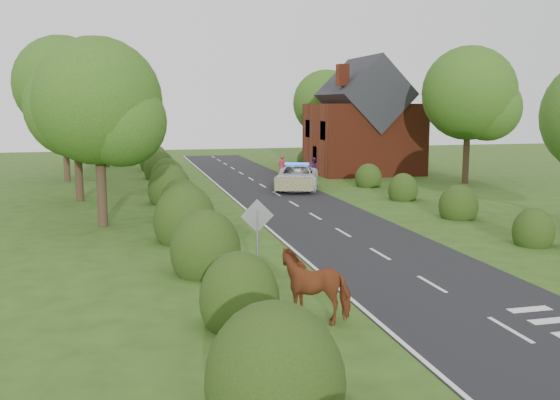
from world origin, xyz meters
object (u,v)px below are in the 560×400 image
object	(u,v)px
pedestrian_red	(282,166)
pedestrian_purple	(313,168)
road_sign	(257,227)
police_van	(297,177)
cow	(315,290)

from	to	relation	value
pedestrian_red	pedestrian_purple	size ratio (longest dim) A/B	1.04
road_sign	pedestrian_red	distance (m)	27.44
police_van	pedestrian_red	xyz separation A→B (m)	(0.65, 6.57, 0.06)
police_van	pedestrian_red	distance (m)	6.61
police_van	cow	bearing A→B (deg)	-85.44
police_van	pedestrian_purple	xyz separation A→B (m)	(2.59, 4.86, 0.02)
pedestrian_red	pedestrian_purple	distance (m)	2.59
pedestrian_red	pedestrian_purple	world-z (taller)	pedestrian_red
police_van	pedestrian_red	size ratio (longest dim) A/B	3.68
road_sign	pedestrian_purple	xyz separation A→B (m)	(9.37, 24.68, -0.84)
cow	police_van	bearing A→B (deg)	-172.82
pedestrian_purple	police_van	bearing A→B (deg)	79.92
road_sign	police_van	distance (m)	20.97
cow	pedestrian_purple	size ratio (longest dim) A/B	1.32
road_sign	cow	distance (m)	4.19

